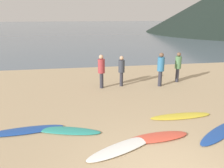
{
  "coord_description": "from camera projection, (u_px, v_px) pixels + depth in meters",
  "views": [
    {
      "loc": [
        -1.97,
        -4.01,
        3.6
      ],
      "look_at": [
        -0.34,
        5.61,
        0.6
      ],
      "focal_mm": 36.85,
      "sensor_mm": 36.0,
      "label": 1
    }
  ],
  "objects": [
    {
      "name": "surfboard_3",
      "position": [
        158.0,
        137.0,
        6.9
      ],
      "size": [
        1.96,
        0.73,
        0.1
      ],
      "primitive_type": "ellipsoid",
      "rotation": [
        0.0,
        0.0,
        0.1
      ],
      "color": "#D84C38",
      "rests_on": "ground"
    },
    {
      "name": "surfboard_5",
      "position": [
        220.0,
        132.0,
        7.21
      ],
      "size": [
        2.27,
        1.67,
        0.06
      ],
      "primitive_type": "ellipsoid",
      "rotation": [
        0.0,
        0.0,
        0.56
      ],
      "color": "#1E479E",
      "rests_on": "ground"
    },
    {
      "name": "ground_plane",
      "position": [
        106.0,
        74.0,
        14.6
      ],
      "size": [
        120.0,
        120.0,
        0.2
      ],
      "primitive_type": "cube",
      "color": "tan",
      "rests_on": "ground"
    },
    {
      "name": "person_3",
      "position": [
        121.0,
        69.0,
        11.67
      ],
      "size": [
        0.32,
        0.32,
        1.57
      ],
      "rotation": [
        0.0,
        0.0,
        0.91
      ],
      "color": "#2D2D38",
      "rests_on": "ground"
    },
    {
      "name": "surfboard_1",
      "position": [
        65.0,
        130.0,
        7.31
      ],
      "size": [
        2.35,
        1.14,
        0.07
      ],
      "primitive_type": "ellipsoid",
      "rotation": [
        0.0,
        0.0,
        -0.29
      ],
      "color": "teal",
      "rests_on": "ground"
    },
    {
      "name": "person_0",
      "position": [
        101.0,
        69.0,
        11.32
      ],
      "size": [
        0.34,
        0.34,
        1.69
      ],
      "rotation": [
        0.0,
        0.0,
        3.22
      ],
      "color": "#2D2D38",
      "rests_on": "ground"
    },
    {
      "name": "ocean_water",
      "position": [
        79.0,
        27.0,
        63.29
      ],
      "size": [
        140.0,
        100.0,
        0.01
      ],
      "primitive_type": "cube",
      "color": "slate",
      "rests_on": "ground"
    },
    {
      "name": "surfboard_2",
      "position": [
        123.0,
        147.0,
        6.36
      ],
      "size": [
        2.3,
        1.45,
        0.1
      ],
      "primitive_type": "ellipsoid",
      "rotation": [
        0.0,
        0.0,
        0.44
      ],
      "color": "white",
      "rests_on": "ground"
    },
    {
      "name": "surfboard_0",
      "position": [
        25.0,
        131.0,
        7.3
      ],
      "size": [
        2.46,
        0.75,
        0.07
      ],
      "primitive_type": "ellipsoid",
      "rotation": [
        0.0,
        0.0,
        0.1
      ],
      "color": "#1E479E",
      "rests_on": "ground"
    },
    {
      "name": "surfboard_4",
      "position": [
        181.0,
        116.0,
        8.34
      ],
      "size": [
        2.32,
        0.56,
        0.07
      ],
      "primitive_type": "ellipsoid",
      "rotation": [
        0.0,
        0.0,
        0.02
      ],
      "color": "yellow",
      "rests_on": "ground"
    },
    {
      "name": "person_1",
      "position": [
        161.0,
        67.0,
        11.62
      ],
      "size": [
        0.35,
        0.35,
        1.74
      ],
      "rotation": [
        0.0,
        0.0,
        1.94
      ],
      "color": "#2D2D38",
      "rests_on": "ground"
    },
    {
      "name": "person_2",
      "position": [
        178.0,
        65.0,
        12.37
      ],
      "size": [
        0.33,
        0.33,
        1.63
      ],
      "rotation": [
        0.0,
        0.0,
        3.83
      ],
      "color": "#2D2D38",
      "rests_on": "ground"
    }
  ]
}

